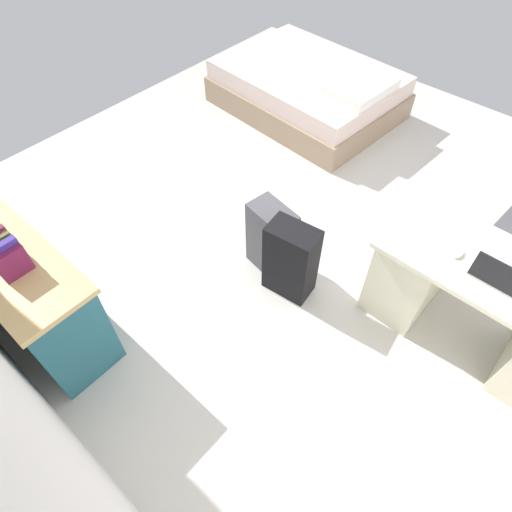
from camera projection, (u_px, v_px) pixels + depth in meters
The scene contains 8 objects.
ground_plane at pixel (311, 231), 3.79m from camera, with size 5.87×5.87×0.00m, color beige.
desk at pixel (481, 304), 2.84m from camera, with size 1.44×0.66×0.73m.
credenza at pixel (9, 272), 3.00m from camera, with size 1.80×0.48×0.79m.
bed at pixel (308, 90), 4.83m from camera, with size 1.99×1.52×0.58m.
suitcase_black at pixel (291, 260), 3.16m from camera, with size 0.36×0.22×0.64m, color black.
suitcase_spare_grey at pixel (271, 239), 3.32m from camera, with size 0.36×0.22×0.61m, color #4C4C51.
laptop at pixel (500, 276), 2.49m from camera, with size 0.31×0.22×0.21m.
computer_mouse at pixel (458, 253), 2.65m from camera, with size 0.06×0.10×0.03m, color white.
Camera 1 is at (-1.36, 2.25, 2.77)m, focal length 30.45 mm.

